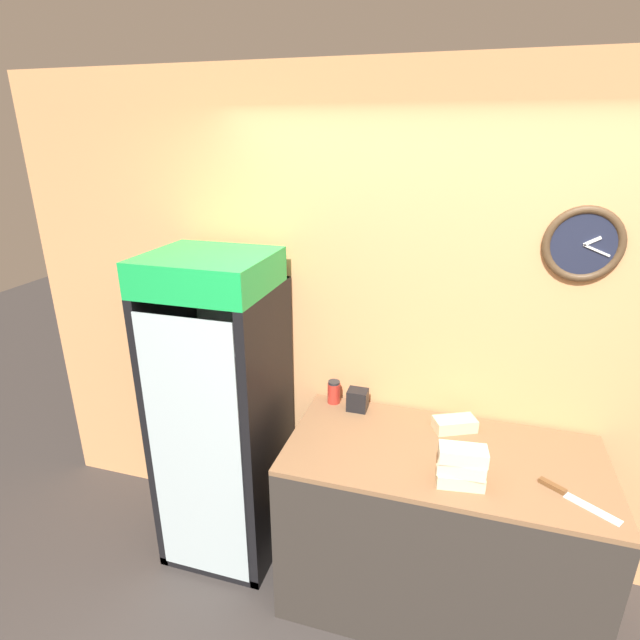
{
  "coord_description": "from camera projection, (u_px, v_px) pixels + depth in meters",
  "views": [
    {
      "loc": [
        0.01,
        -1.19,
        2.37
      ],
      "look_at": [
        -0.61,
        0.89,
        1.55
      ],
      "focal_mm": 28.0,
      "sensor_mm": 36.0,
      "label": 1
    }
  ],
  "objects": [
    {
      "name": "wall_back",
      "position": [
        457.0,
        338.0,
        2.63
      ],
      "size": [
        5.2,
        0.09,
        2.7
      ],
      "color": "tan",
      "rests_on": "ground_plane"
    },
    {
      "name": "prep_counter",
      "position": [
        436.0,
        528.0,
        2.57
      ],
      "size": [
        1.51,
        0.75,
        0.92
      ],
      "color": "#332D28",
      "rests_on": "ground_plane"
    },
    {
      "name": "beverage_cooler",
      "position": [
        225.0,
        397.0,
        2.8
      ],
      "size": [
        0.62,
        0.63,
        1.81
      ],
      "color": "black",
      "rests_on": "ground_plane"
    },
    {
      "name": "sandwich_stack_bottom",
      "position": [
        460.0,
        478.0,
        2.18
      ],
      "size": [
        0.21,
        0.13,
        0.06
      ],
      "color": "beige",
      "rests_on": "prep_counter"
    },
    {
      "name": "sandwich_stack_middle",
      "position": [
        462.0,
        466.0,
        2.15
      ],
      "size": [
        0.21,
        0.1,
        0.06
      ],
      "color": "beige",
      "rests_on": "sandwich_stack_bottom"
    },
    {
      "name": "sandwich_stack_top",
      "position": [
        463.0,
        454.0,
        2.13
      ],
      "size": [
        0.21,
        0.12,
        0.06
      ],
      "color": "beige",
      "rests_on": "sandwich_stack_middle"
    },
    {
      "name": "sandwich_flat_left",
      "position": [
        455.0,
        424.0,
        2.58
      ],
      "size": [
        0.24,
        0.19,
        0.07
      ],
      "color": "beige",
      "rests_on": "prep_counter"
    },
    {
      "name": "chefs_knife",
      "position": [
        567.0,
        494.0,
        2.12
      ],
      "size": [
        0.3,
        0.22,
        0.02
      ],
      "color": "silver",
      "rests_on": "prep_counter"
    },
    {
      "name": "condiment_jar",
      "position": [
        334.0,
        392.0,
        2.83
      ],
      "size": [
        0.07,
        0.07,
        0.13
      ],
      "color": "#B72D23",
      "rests_on": "prep_counter"
    },
    {
      "name": "napkin_dispenser",
      "position": [
        358.0,
        400.0,
        2.76
      ],
      "size": [
        0.11,
        0.09,
        0.12
      ],
      "color": "black",
      "rests_on": "prep_counter"
    }
  ]
}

